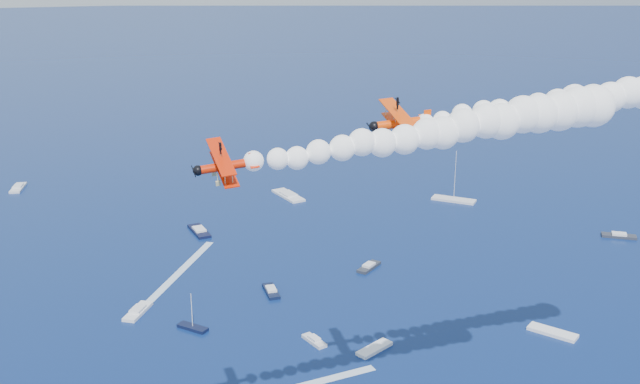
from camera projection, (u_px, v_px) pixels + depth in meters
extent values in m
cube|color=white|center=(138.00, 311.00, 166.03)|extent=(7.13, 9.43, 0.70)
cube|color=silver|center=(314.00, 341.00, 153.75)|extent=(3.94, 6.63, 0.70)
cube|color=black|center=(271.00, 291.00, 175.74)|extent=(2.64, 8.13, 0.70)
cube|color=#2B2E39|center=(619.00, 236.00, 209.01)|extent=(9.32, 7.17, 0.70)
cube|color=silver|center=(454.00, 200.00, 238.73)|extent=(13.07, 12.02, 0.70)
cube|color=black|center=(193.00, 327.00, 159.08)|extent=(6.30, 6.38, 0.70)
cube|color=white|center=(374.00, 349.00, 150.81)|extent=(8.55, 6.35, 0.70)
cube|color=#292D37|center=(369.00, 267.00, 188.92)|extent=(7.73, 7.22, 0.70)
cube|color=black|center=(199.00, 231.00, 212.59)|extent=(5.40, 11.58, 0.70)
cube|color=white|center=(288.00, 195.00, 242.74)|extent=(8.09, 14.97, 0.70)
cube|color=silver|center=(18.00, 188.00, 250.38)|extent=(4.94, 10.93, 0.70)
cube|color=white|center=(553.00, 332.00, 157.16)|extent=(8.67, 9.86, 0.70)
cube|color=white|center=(182.00, 270.00, 187.93)|extent=(20.66, 33.95, 0.04)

